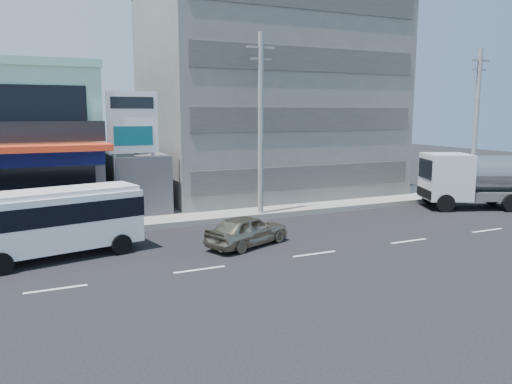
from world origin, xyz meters
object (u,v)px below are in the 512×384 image
(minibus, at_px, (55,218))
(tanker_truck, at_px, (488,179))
(concrete_building, at_px, (266,95))
(utility_pole_near, at_px, (261,125))
(billboard, at_px, (133,130))
(sedan, at_px, (247,230))
(utility_pole_far, at_px, (476,122))
(satellite_dish, at_px, (137,153))

(minibus, relative_size, tanker_truck, 0.80)
(concrete_building, xyz_separation_m, utility_pole_near, (-4.00, -7.60, -1.85))
(billboard, xyz_separation_m, tanker_truck, (20.37, -4.91, -3.14))
(concrete_building, distance_m, sedan, 15.74)
(sedan, xyz_separation_m, tanker_truck, (16.87, 1.89, 1.10))
(utility_pole_near, xyz_separation_m, utility_pole_far, (16.00, 0.00, 0.00))
(utility_pole_near, bearing_deg, utility_pole_far, 0.00)
(satellite_dish, height_order, tanker_truck, satellite_dish)
(concrete_building, distance_m, minibus, 19.23)
(billboard, bearing_deg, tanker_truck, -13.56)
(utility_pole_near, height_order, minibus, utility_pole_near)
(satellite_dish, bearing_deg, minibus, -123.37)
(utility_pole_near, height_order, utility_pole_far, same)
(billboard, xyz_separation_m, utility_pole_far, (22.50, -1.80, 0.22))
(tanker_truck, bearing_deg, sedan, -173.60)
(utility_pole_far, bearing_deg, utility_pole_near, 180.00)
(concrete_building, relative_size, tanker_truck, 1.83)
(tanker_truck, bearing_deg, utility_pole_far, 55.69)
(satellite_dish, xyz_separation_m, tanker_truck, (19.87, -6.71, -1.78))
(concrete_building, bearing_deg, sedan, -119.04)
(minibus, bearing_deg, billboard, 51.82)
(sedan, bearing_deg, utility_pole_far, -97.66)
(billboard, distance_m, tanker_truck, 21.19)
(concrete_building, relative_size, utility_pole_far, 1.60)
(sedan, bearing_deg, satellite_dish, -3.21)
(utility_pole_far, distance_m, minibus, 27.18)
(billboard, relative_size, sedan, 1.69)
(tanker_truck, bearing_deg, billboard, 166.44)
(satellite_dish, height_order, minibus, satellite_dish)
(satellite_dish, height_order, sedan, satellite_dish)
(satellite_dish, relative_size, utility_pole_near, 0.15)
(concrete_building, height_order, utility_pole_far, concrete_building)
(concrete_building, distance_m, utility_pole_near, 8.79)
(utility_pole_near, relative_size, minibus, 1.44)
(concrete_building, height_order, billboard, concrete_building)
(sedan, distance_m, tanker_truck, 17.02)
(utility_pole_near, distance_m, utility_pole_far, 16.00)
(satellite_dish, relative_size, billboard, 0.22)
(concrete_building, bearing_deg, utility_pole_far, -32.35)
(satellite_dish, relative_size, sedan, 0.37)
(utility_pole_far, xyz_separation_m, tanker_truck, (-2.13, -3.11, -3.36))
(billboard, bearing_deg, utility_pole_near, -15.48)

